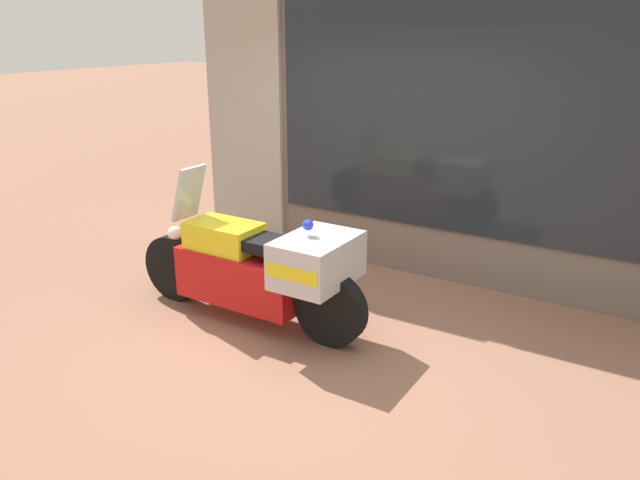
# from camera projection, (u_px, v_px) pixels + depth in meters

# --- Properties ---
(ground_plane) EXTENTS (60.00, 60.00, 0.00)m
(ground_plane) POSITION_uv_depth(u_px,v_px,m) (319.00, 340.00, 5.25)
(ground_plane) COLOR #8E604C
(shop_building) EXTENTS (5.27, 0.55, 3.55)m
(shop_building) POSITION_uv_depth(u_px,v_px,m) (385.00, 99.00, 6.48)
(shop_building) COLOR #6B6056
(shop_building) RESTS_ON ground
(window_display) EXTENTS (3.78, 0.30, 1.78)m
(window_display) POSITION_uv_depth(u_px,v_px,m) (457.00, 235.00, 6.51)
(window_display) COLOR slate
(window_display) RESTS_ON ground
(paramedic_motorcycle) EXTENTS (2.38, 0.74, 1.34)m
(paramedic_motorcycle) POSITION_uv_depth(u_px,v_px,m) (261.00, 267.00, 5.37)
(paramedic_motorcycle) COLOR black
(paramedic_motorcycle) RESTS_ON ground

